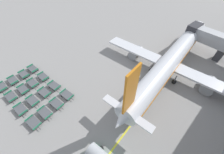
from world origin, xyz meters
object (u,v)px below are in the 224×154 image
object	(u,v)px
baggage_dolly_row_mid_a_col_c	(33,101)
baggage_dolly_row_mid_b_col_c	(44,93)
baggage_dolly_row_mid_b_col_d	(57,104)
baggage_dolly_row_mid_a_col_a	(13,80)
baggage_dolly_row_mid_a_col_d	(45,113)
baggage_dolly_row_mid_a_col_b	(23,89)
baggage_dolly_row_far_col_b	(43,77)
baggage_dolly_row_mid_b_col_b	(33,83)
baggage_dolly_row_far_col_d	(67,95)
baggage_dolly_row_near_col_b	(11,97)
baggage_dolly_row_far_col_a	(33,69)
baggage_dolly_row_near_col_c	(21,110)
airplane	(171,60)
baggage_dolly_row_near_col_d	(34,123)
baggage_dolly_row_mid_b_col_a	(24,74)
baggage_dolly_row_near_col_a	(2,87)
baggage_dolly_row_far_col_c	(54,86)

from	to	relation	value
baggage_dolly_row_mid_a_col_c	baggage_dolly_row_mid_b_col_c	size ratio (longest dim) A/B	1.00
baggage_dolly_row_mid_b_col_d	baggage_dolly_row_mid_a_col_a	bearing A→B (deg)	-162.25
baggage_dolly_row_mid_a_col_a	baggage_dolly_row_mid_a_col_d	world-z (taller)	same
baggage_dolly_row_mid_a_col_b	baggage_dolly_row_far_col_b	world-z (taller)	same
baggage_dolly_row_mid_b_col_b	baggage_dolly_row_far_col_b	distance (m)	2.53
baggage_dolly_row_mid_a_col_a	baggage_dolly_row_far_col_d	world-z (taller)	same
baggage_dolly_row_far_col_d	baggage_dolly_row_near_col_b	bearing A→B (deg)	-132.07
baggage_dolly_row_mid_a_col_a	baggage_dolly_row_mid_b_col_b	bearing A→B (deg)	36.11
baggage_dolly_row_far_col_d	baggage_dolly_row_mid_a_col_c	bearing A→B (deg)	-121.96
baggage_dolly_row_mid_a_col_c	baggage_dolly_row_far_col_a	world-z (taller)	same
baggage_dolly_row_near_col_c	baggage_dolly_row_mid_b_col_b	world-z (taller)	same
airplane	baggage_dolly_row_near_col_d	xyz separation A→B (m)	(-9.29, -29.16, -2.76)
airplane	baggage_dolly_row_mid_a_col_d	distance (m)	28.67
airplane	baggage_dolly_row_mid_b_col_a	distance (m)	34.41
baggage_dolly_row_near_col_d	baggage_dolly_row_mid_a_col_b	bearing A→B (deg)	170.18
baggage_dolly_row_mid_b_col_b	baggage_dolly_row_far_col_b	xyz separation A→B (m)	(-0.23, 2.52, 0.00)
baggage_dolly_row_mid_b_col_a	baggage_dolly_row_near_col_d	bearing A→B (deg)	-14.22
baggage_dolly_row_near_col_a	baggage_dolly_row_near_col_c	bearing A→B (deg)	6.08
baggage_dolly_row_mid_a_col_a	baggage_dolly_row_mid_a_col_b	xyz separation A→B (m)	(4.26, 0.69, 0.00)
baggage_dolly_row_near_col_d	baggage_dolly_row_mid_b_col_a	bearing A→B (deg)	165.78
baggage_dolly_row_mid_b_col_a	baggage_dolly_row_mid_b_col_c	bearing A→B (deg)	6.76
airplane	baggage_dolly_row_mid_a_col_c	size ratio (longest dim) A/B	12.24
baggage_dolly_row_mid_a_col_c	baggage_dolly_row_mid_a_col_a	bearing A→B (deg)	-173.74
airplane	baggage_dolly_row_far_col_a	bearing A→B (deg)	-134.40
baggage_dolly_row_near_col_c	baggage_dolly_row_mid_b_col_c	size ratio (longest dim) A/B	0.99
baggage_dolly_row_near_col_d	baggage_dolly_row_mid_b_col_a	xyz separation A→B (m)	(-13.32, 3.37, 0.00)
baggage_dolly_row_mid_b_col_b	baggage_dolly_row_mid_a_col_c	bearing A→B (deg)	-23.03
baggage_dolly_row_mid_a_col_c	baggage_dolly_row_mid_b_col_b	bearing A→B (deg)	156.97
baggage_dolly_row_mid_a_col_b	baggage_dolly_row_mid_b_col_b	distance (m)	2.21
airplane	baggage_dolly_row_far_col_d	xyz separation A→B (m)	(-10.39, -21.76, -2.76)
baggage_dolly_row_mid_b_col_a	baggage_dolly_row_mid_b_col_b	distance (m)	4.16
baggage_dolly_row_mid_b_col_b	baggage_dolly_row_far_col_b	size ratio (longest dim) A/B	1.01
baggage_dolly_row_near_col_b	baggage_dolly_row_mid_a_col_a	xyz separation A→B (m)	(-4.46, 1.80, 0.00)
baggage_dolly_row_mid_b_col_a	baggage_dolly_row_mid_b_col_b	world-z (taller)	same
baggage_dolly_row_near_col_a	baggage_dolly_row_far_col_b	size ratio (longest dim) A/B	1.00
baggage_dolly_row_near_col_a	baggage_dolly_row_mid_a_col_d	size ratio (longest dim) A/B	0.99
airplane	baggage_dolly_row_mid_b_col_c	size ratio (longest dim) A/B	12.21
baggage_dolly_row_near_col_b	baggage_dolly_row_mid_a_col_a	bearing A→B (deg)	158.00
baggage_dolly_row_mid_b_col_a	baggage_dolly_row_near_col_c	bearing A→B (deg)	-23.89
baggage_dolly_row_mid_a_col_a	baggage_dolly_row_mid_b_col_b	distance (m)	4.87
baggage_dolly_row_mid_a_col_d	baggage_dolly_row_far_col_b	xyz separation A→B (m)	(-9.02, 3.92, 0.00)
baggage_dolly_row_far_col_a	baggage_dolly_row_far_col_b	distance (m)	4.39
baggage_dolly_row_mid_a_col_b	baggage_dolly_row_mid_a_col_c	xyz separation A→B (m)	(4.24, 0.24, 0.00)
baggage_dolly_row_far_col_c	baggage_dolly_row_far_col_d	world-z (taller)	same
baggage_dolly_row_mid_b_col_a	baggage_dolly_row_near_col_a	bearing A→B (deg)	-83.53
baggage_dolly_row_mid_a_col_a	baggage_dolly_row_far_col_b	bearing A→B (deg)	55.45
baggage_dolly_row_mid_b_col_a	baggage_dolly_row_far_col_b	bearing A→B (deg)	36.07
baggage_dolly_row_mid_a_col_b	baggage_dolly_row_mid_b_col_a	bearing A→B (deg)	157.60
baggage_dolly_row_mid_a_col_c	baggage_dolly_row_mid_b_col_b	world-z (taller)	same
baggage_dolly_row_near_col_d	baggage_dolly_row_mid_a_col_b	world-z (taller)	same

